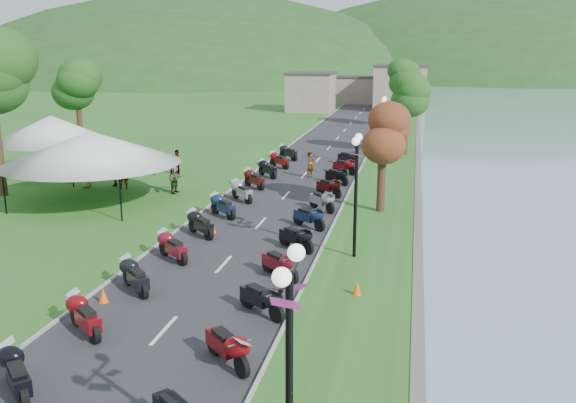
# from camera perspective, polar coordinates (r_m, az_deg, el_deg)

# --- Properties ---
(road) EXTENTS (7.00, 120.00, 0.02)m
(road) POSITION_cam_1_polar(r_m,az_deg,el_deg) (47.24, 2.82, 3.91)
(road) COLOR #2D2D30
(road) RESTS_ON ground
(hills_backdrop) EXTENTS (360.00, 120.00, 76.00)m
(hills_backdrop) POSITION_cam_1_polar(r_m,az_deg,el_deg) (206.23, 9.94, 11.58)
(hills_backdrop) COLOR #285621
(hills_backdrop) RESTS_ON ground
(far_building) EXTENTS (18.00, 16.00, 5.00)m
(far_building) POSITION_cam_1_polar(r_m,az_deg,el_deg) (91.59, 6.06, 10.36)
(far_building) COLOR gray
(far_building) RESTS_ON ground
(moto_row_left) EXTENTS (2.60, 42.80, 1.10)m
(moto_row_left) POSITION_cam_1_polar(r_m,az_deg,el_deg) (28.15, -8.29, -2.16)
(moto_row_left) COLOR #331411
(moto_row_left) RESTS_ON ground
(moto_row_right) EXTENTS (2.60, 42.41, 1.10)m
(moto_row_right) POSITION_cam_1_polar(r_m,az_deg,el_deg) (25.99, 0.90, -3.40)
(moto_row_right) COLOR #331411
(moto_row_right) RESTS_ON ground
(streetlamp_near) EXTENTS (1.40, 1.40, 5.00)m
(streetlamp_near) POSITION_cam_1_polar(r_m,az_deg,el_deg) (11.19, 0.13, -17.52)
(streetlamp_near) COLOR black
(streetlamp_near) RESTS_ON ground
(vendor_tent_main) EXTENTS (6.51, 6.51, 4.00)m
(vendor_tent_main) POSITION_cam_1_polar(r_m,az_deg,el_deg) (35.46, -17.82, 3.08)
(vendor_tent_main) COLOR silver
(vendor_tent_main) RESTS_ON ground
(vendor_tent_side) EXTENTS (5.24, 5.24, 4.00)m
(vendor_tent_side) POSITION_cam_1_polar(r_m,az_deg,el_deg) (44.62, -21.13, 4.96)
(vendor_tent_side) COLOR silver
(vendor_tent_side) RESTS_ON ground
(tree_lakeside) EXTENTS (2.32, 2.32, 6.45)m
(tree_lakeside) POSITION_cam_1_polar(r_m,az_deg,el_deg) (31.97, 8.83, 4.69)
(tree_lakeside) COLOR #27601E
(tree_lakeside) RESTS_ON ground
(pedestrian_a) EXTENTS (0.79, 0.70, 1.81)m
(pedestrian_a) POSITION_cam_1_polar(r_m,az_deg,el_deg) (38.66, -15.07, 1.12)
(pedestrian_a) COLOR slate
(pedestrian_a) RESTS_ON ground
(pedestrian_b) EXTENTS (0.88, 0.63, 1.62)m
(pedestrian_b) POSITION_cam_1_polar(r_m,az_deg,el_deg) (42.90, -12.78, 2.51)
(pedestrian_b) COLOR slate
(pedestrian_b) RESTS_ON ground
(pedestrian_c) EXTENTS (1.16, 1.10, 1.75)m
(pedestrian_c) POSITION_cam_1_polar(r_m,az_deg,el_deg) (39.72, -15.91, 1.40)
(pedestrian_c) COLOR slate
(pedestrian_c) RESTS_ON ground
(traffic_cone_near) EXTENTS (0.34, 0.34, 0.53)m
(traffic_cone_near) POSITION_cam_1_polar(r_m,az_deg,el_deg) (21.75, -16.90, -8.41)
(traffic_cone_near) COLOR #F2590C
(traffic_cone_near) RESTS_ON ground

